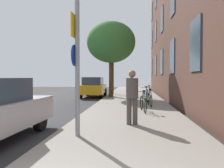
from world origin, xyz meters
name	(u,v)px	position (x,y,z in m)	size (l,w,h in m)	color
ground_plane	(84,100)	(-2.40, 15.00, 0.00)	(41.80, 41.80, 0.00)	#332D28
road_asphalt	(56,99)	(-4.50, 15.00, 0.01)	(7.00, 38.00, 0.01)	#2D2D30
sidewalk	(132,99)	(1.10, 15.00, 0.06)	(4.20, 38.00, 0.12)	gray
sign_post	(76,60)	(-0.31, 4.18, 2.08)	(0.16, 0.60, 3.50)	gray
traffic_light	(112,67)	(-0.71, 19.04, 2.55)	(0.43, 0.24, 3.54)	black
tree_near	(111,42)	(-0.52, 16.27, 4.31)	(3.74, 3.74, 5.80)	#4C3823
bicycle_0	(143,103)	(1.61, 8.62, 0.49)	(0.42, 1.74, 0.95)	black
bicycle_1	(150,99)	(2.03, 10.61, 0.48)	(0.42, 1.58, 0.92)	black
bicycle_2	(146,96)	(1.94, 12.82, 0.49)	(0.46, 1.64, 0.95)	black
bicycle_3	(149,93)	(2.26, 14.78, 0.49)	(0.42, 1.70, 0.96)	black
pedestrian_0	(132,94)	(1.13, 5.74, 1.12)	(0.40, 0.40, 1.75)	#4C4742
pedestrian_1	(132,86)	(1.07, 14.13, 1.05)	(0.51, 0.51, 1.63)	navy
car_1	(94,87)	(-2.04, 17.10, 0.84)	(1.87, 4.38, 1.62)	orange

